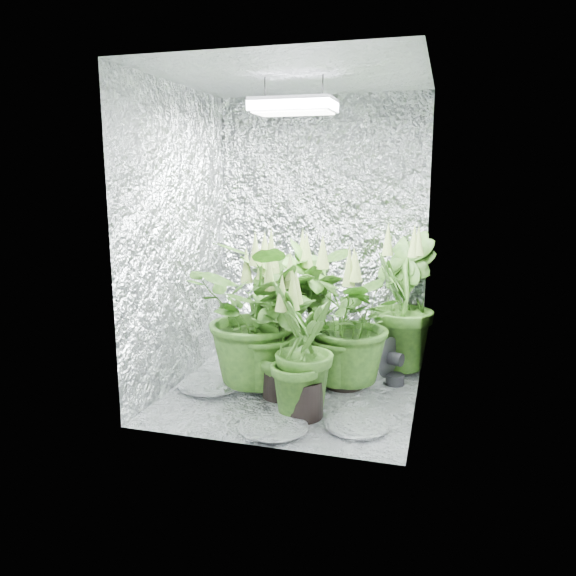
# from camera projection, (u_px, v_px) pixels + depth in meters

# --- Properties ---
(ground) EXTENTS (1.60, 1.60, 0.00)m
(ground) POSITION_uv_depth(u_px,v_px,m) (293.00, 391.00, 3.75)
(ground) COLOR silver
(ground) RESTS_ON ground
(walls) EXTENTS (1.62, 1.62, 2.00)m
(walls) POSITION_uv_depth(u_px,v_px,m) (293.00, 242.00, 3.55)
(walls) COLOR silver
(walls) RESTS_ON ground
(ceiling) EXTENTS (1.60, 1.60, 0.01)m
(ceiling) POSITION_uv_depth(u_px,v_px,m) (294.00, 76.00, 3.35)
(ceiling) COLOR silver
(ceiling) RESTS_ON walls
(grow_lamp) EXTENTS (0.50, 0.30, 0.22)m
(grow_lamp) POSITION_uv_depth(u_px,v_px,m) (293.00, 106.00, 3.39)
(grow_lamp) COLOR gray
(grow_lamp) RESTS_ON ceiling
(plant_a) EXTENTS (1.10, 1.10, 1.08)m
(plant_a) POSITION_uv_depth(u_px,v_px,m) (260.00, 313.00, 3.73)
(plant_a) COLOR black
(plant_a) RESTS_ON ground
(plant_b) EXTENTS (0.64, 0.64, 1.06)m
(plant_b) POSITION_uv_depth(u_px,v_px,m) (310.00, 314.00, 3.83)
(plant_b) COLOR black
(plant_b) RESTS_ON ground
(plant_c) EXTENTS (0.74, 0.74, 1.09)m
(plant_c) POSITION_uv_depth(u_px,v_px,m) (401.00, 303.00, 4.07)
(plant_c) COLOR black
(plant_c) RESTS_ON ground
(plant_d) EXTENTS (0.66, 0.66, 0.93)m
(plant_d) POSITION_uv_depth(u_px,v_px,m) (265.00, 318.00, 3.98)
(plant_d) COLOR black
(plant_d) RESTS_ON ground
(plant_e) EXTENTS (1.02, 1.02, 0.96)m
(plant_e) POSITION_uv_depth(u_px,v_px,m) (345.00, 321.00, 3.75)
(plant_e) COLOR black
(plant_e) RESTS_ON ground
(plant_f) EXTENTS (0.64, 0.64, 0.95)m
(plant_f) POSITION_uv_depth(u_px,v_px,m) (282.00, 332.00, 3.57)
(plant_f) COLOR black
(plant_f) RESTS_ON ground
(plant_g) EXTENTS (0.46, 0.46, 0.89)m
(plant_g) POSITION_uv_depth(u_px,v_px,m) (301.00, 352.00, 3.28)
(plant_g) COLOR black
(plant_g) RESTS_ON ground
(circulation_fan) EXTENTS (0.17, 0.27, 0.33)m
(circulation_fan) POSITION_uv_depth(u_px,v_px,m) (392.00, 365.00, 3.85)
(circulation_fan) COLOR black
(circulation_fan) RESTS_ON ground
(plant_label) EXTENTS (0.06, 0.05, 0.08)m
(plant_label) POSITION_uv_depth(u_px,v_px,m) (309.00, 371.00, 3.26)
(plant_label) COLOR white
(plant_label) RESTS_ON plant_g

